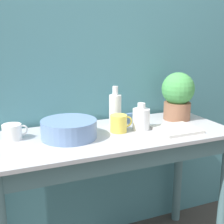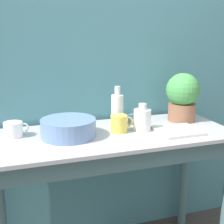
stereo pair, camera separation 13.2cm
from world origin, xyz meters
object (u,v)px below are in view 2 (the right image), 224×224
object	(u,v)px
bottle_tall	(117,109)
bottle_short	(142,119)
potted_plant	(183,96)
tray_board	(178,131)
bowl_wash_large	(68,128)
bowl_small_blue	(137,119)
mug_white	(14,129)
mug_yellow	(119,124)

from	to	relation	value
bottle_tall	bottle_short	bearing A→B (deg)	-53.94
potted_plant	tray_board	distance (m)	0.29
bowl_wash_large	bowl_small_blue	world-z (taller)	bowl_wash_large
bottle_tall	tray_board	size ratio (longest dim) A/B	1.00
potted_plant	bottle_tall	bearing A→B (deg)	175.70
bottle_short	bowl_small_blue	bearing A→B (deg)	76.31
bottle_tall	tray_board	bearing A→B (deg)	-41.33
potted_plant	bottle_short	xyz separation A→B (m)	(-0.32, -0.11, -0.09)
bowl_small_blue	tray_board	world-z (taller)	bowl_small_blue
bowl_wash_large	bottle_tall	xyz separation A→B (m)	(0.32, 0.12, 0.05)
bowl_wash_large	mug_white	size ratio (longest dim) A/B	2.22
mug_white	bowl_small_blue	distance (m)	0.73
mug_white	tray_board	xyz separation A→B (m)	(0.86, -0.21, -0.03)
potted_plant	bowl_small_blue	distance (m)	0.31
bowl_wash_large	mug_white	world-z (taller)	bowl_wash_large
potted_plant	mug_yellow	xyz separation A→B (m)	(-0.45, -0.10, -0.11)
mug_white	tray_board	world-z (taller)	mug_white
bottle_short	tray_board	distance (m)	0.21
bottle_tall	mug_yellow	distance (m)	0.14
potted_plant	mug_white	size ratio (longest dim) A/B	2.28
potted_plant	bottle_short	bearing A→B (deg)	-161.34
bowl_wash_large	bowl_small_blue	size ratio (longest dim) A/B	2.47
bottle_short	mug_yellow	xyz separation A→B (m)	(-0.13, 0.01, -0.02)
potted_plant	bottle_short	size ratio (longest dim) A/B	1.94
bottle_short	mug_white	distance (m)	0.70
bowl_wash_large	bowl_small_blue	bearing A→B (deg)	17.81
bottle_tall	mug_white	distance (m)	0.60
potted_plant	mug_white	xyz separation A→B (m)	(-1.01, 0.00, -0.12)
bottle_tall	mug_yellow	xyz separation A→B (m)	(-0.03, -0.13, -0.05)
bottle_tall	tray_board	world-z (taller)	bottle_tall
mug_yellow	mug_white	world-z (taller)	mug_yellow
bowl_wash_large	tray_board	distance (m)	0.60
bowl_wash_large	bottle_tall	world-z (taller)	bottle_tall
tray_board	mug_white	bearing A→B (deg)	166.39
mug_yellow	tray_board	size ratio (longest dim) A/B	0.56
bowl_wash_large	bottle_short	distance (m)	0.42
mug_yellow	tray_board	xyz separation A→B (m)	(0.31, -0.11, -0.04)
bowl_wash_large	mug_yellow	bearing A→B (deg)	-1.60
bowl_wash_large	tray_board	size ratio (longest dim) A/B	1.25
bowl_wash_large	tray_board	bearing A→B (deg)	-11.40
bottle_short	tray_board	xyz separation A→B (m)	(0.17, -0.10, -0.06)
mug_yellow	tray_board	distance (m)	0.33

